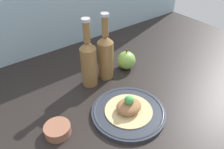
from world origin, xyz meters
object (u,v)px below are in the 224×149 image
Objects in this scene: plated_food at (129,107)px; cider_bottle_left at (89,61)px; apple at (126,60)px; cider_bottle_right at (106,55)px; plate at (128,112)px; dipping_bowl at (58,130)px.

plated_food is 25.23cm from cider_bottle_left.
cider_bottle_left is at bearing 179.00° from apple.
plated_food is 0.59× the size of cider_bottle_right.
plated_food is at bearing -71.57° from plate.
plated_food is at bearing -128.46° from apple.
dipping_bowl is at bearing -152.79° from cider_bottle_right.
cider_bottle_left is 1.00× the size of cider_bottle_right.
cider_bottle_left is 30.09cm from dipping_bowl.
cider_bottle_right is at bearing 73.25° from plate.
plated_food is at bearing -106.75° from cider_bottle_right.
cider_bottle_right is 3.34× the size of dipping_bowl.
plated_food is 1.98× the size of dipping_bowl.
plate is at bearing 108.43° from plated_food.
cider_bottle_right is 37.20cm from dipping_bowl.
apple reaches higher than plated_food.
plate is 25.89cm from dipping_bowl.
cider_bottle_left is (-1.45, 23.93, 10.36)cm from plate.
apple reaches higher than plate.
cider_bottle_right is (7.21, 23.93, 7.84)cm from plated_food.
plate is 27.06cm from cider_bottle_right.
cider_bottle_right reaches higher than plate.
apple is (18.73, 23.58, 0.88)cm from plated_food.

